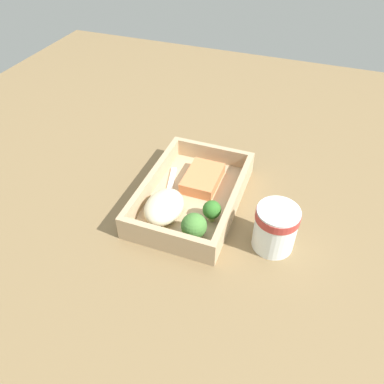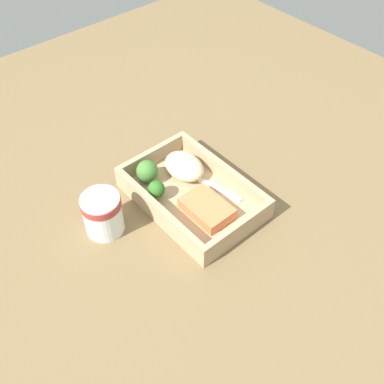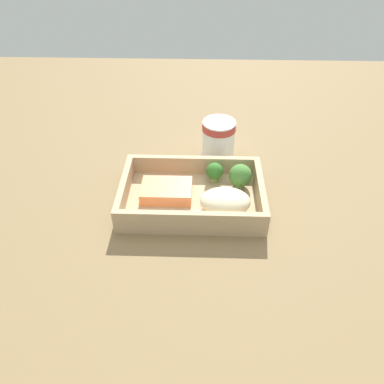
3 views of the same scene
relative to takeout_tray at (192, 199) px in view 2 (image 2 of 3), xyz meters
The scene contains 9 objects.
ground_plane 1.60cm from the takeout_tray, ahead, with size 160.00×160.00×2.00cm, color olive.
takeout_tray is the anchor object (origin of this frame).
tray_rim 2.56cm from the takeout_tray, ahead, with size 27.96×18.55×3.91cm.
salmon_fillet 5.43cm from the takeout_tray, behind, with size 10.00×6.90×2.46cm, color #E8804D.
mashed_potatoes 7.66cm from the takeout_tray, 27.38° to the right, with size 9.67×7.13×4.18cm, color beige.
broccoli_floret_1 7.82cm from the takeout_tray, 51.24° to the left, with size 3.52×3.52×4.37cm.
broccoli_floret_2 10.99cm from the takeout_tray, 22.22° to the left, with size 4.67×4.67×5.18cm.
fork 4.91cm from the takeout_tray, 74.24° to the right, with size 15.71×5.55×0.44cm.
paper_cup 18.91cm from the takeout_tray, 72.44° to the left, with size 7.65×7.65×8.67cm.
Camera 2 is at (-47.27, 40.81, 69.20)cm, focal length 42.00 mm.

